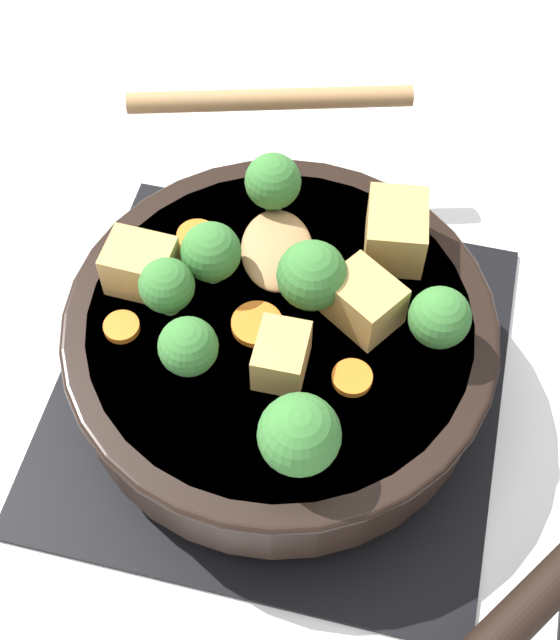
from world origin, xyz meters
The scene contains 19 objects.
ground_plane centered at (0.00, 0.00, 0.00)m, with size 2.40×2.40×0.00m, color white.
front_burner_grate centered at (0.00, 0.00, 0.01)m, with size 0.31×0.31×0.03m.
skillet_pan centered at (0.00, 0.00, 0.06)m, with size 0.35×0.38×0.06m.
wooden_spoon centered at (-0.12, -0.03, 0.09)m, with size 0.21×0.21×0.02m.
tofu_cube_center_large centered at (0.03, 0.01, 0.10)m, with size 0.04×0.03×0.03m, color tan.
tofu_cube_near_handle centered at (-0.01, 0.05, 0.10)m, with size 0.04×0.03×0.03m, color tan.
tofu_cube_east_chunk centered at (-0.07, 0.06, 0.10)m, with size 0.05×0.04×0.04m, color tan.
tofu_cube_west_chunk centered at (-0.01, -0.09, 0.10)m, with size 0.04×0.03×0.03m, color tan.
broccoli_floret_near_spoon centered at (-0.02, -0.05, 0.11)m, with size 0.04×0.04×0.05m.
broccoli_floret_center_top centered at (0.09, 0.03, 0.11)m, with size 0.05×0.05×0.05m.
broccoli_floret_east_rim centered at (-0.09, -0.03, 0.11)m, with size 0.04×0.04×0.05m.
broccoli_floret_west_rim centered at (0.01, -0.07, 0.11)m, with size 0.04×0.04×0.04m.
broccoli_floret_north_edge centered at (0.05, -0.04, 0.11)m, with size 0.04×0.04×0.04m.
broccoli_floret_south_cluster centered at (-0.02, 0.02, 0.11)m, with size 0.04×0.04×0.05m.
broccoli_floret_mid_floret centered at (-0.01, 0.10, 0.11)m, with size 0.04×0.04×0.05m.
carrot_slice_orange_thin centered at (-0.05, -0.07, 0.09)m, with size 0.03×0.03×0.01m, color orange.
carrot_slice_near_center centered at (0.03, -0.10, 0.09)m, with size 0.02×0.02×0.01m, color orange.
carrot_slice_edge_slice centered at (0.01, -0.01, 0.09)m, with size 0.03×0.03×0.01m, color orange.
carrot_slice_under_broccoli centered at (0.03, 0.05, 0.09)m, with size 0.02×0.02×0.01m, color orange.
Camera 1 is at (0.30, 0.07, 0.56)m, focal length 50.00 mm.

